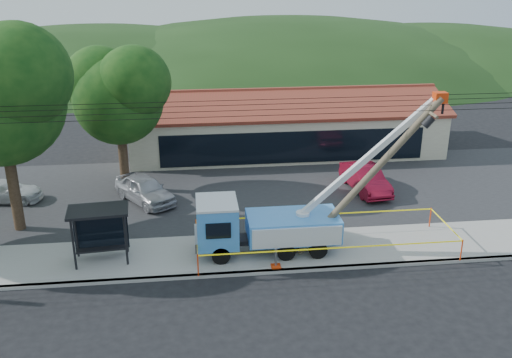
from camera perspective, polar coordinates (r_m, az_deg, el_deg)
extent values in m
plane|color=black|center=(24.43, 1.06, -11.95)|extent=(120.00, 120.00, 0.00)
cube|color=#9D9993|center=(26.16, 0.44, -9.32)|extent=(60.00, 0.25, 0.15)
cube|color=#9D9993|center=(27.81, -0.05, -7.35)|extent=(60.00, 4.00, 0.15)
cube|color=#28282B|center=(35.02, -1.56, -1.18)|extent=(60.00, 12.00, 0.10)
cube|color=#BAAD93|center=(42.48, 2.84, 5.20)|extent=(22.00, 8.00, 3.40)
cube|color=black|center=(38.77, 3.79, 3.19)|extent=(18.04, 0.08, 2.21)
cube|color=brown|center=(40.01, 3.36, 7.45)|extent=(22.50, 4.53, 1.52)
cube|color=brown|center=(43.85, 2.46, 8.68)|extent=(22.50, 4.53, 1.52)
cube|color=brown|center=(41.79, 2.91, 8.96)|extent=(22.50, 0.30, 0.25)
cylinder|color=#332316|center=(31.64, -23.09, -0.61)|extent=(0.56, 0.56, 5.06)
sphere|color=#0F370F|center=(30.42, -24.26, 7.06)|extent=(6.30, 6.30, 6.30)
sphere|color=#0F370F|center=(29.01, -22.74, 9.48)|extent=(5.04, 5.04, 5.04)
cylinder|color=#332316|center=(35.38, -13.11, 2.02)|extent=(0.56, 0.56, 4.18)
sphere|color=#0F370F|center=(34.40, -13.61, 7.71)|extent=(5.25, 5.25, 5.25)
sphere|color=#0F370F|center=(35.03, -15.34, 9.38)|extent=(4.20, 4.20, 4.20)
sphere|color=#0F370F|center=(33.37, -12.09, 9.44)|extent=(4.20, 4.20, 4.20)
ellipsoid|color=#193312|center=(77.42, -15.88, 10.41)|extent=(78.40, 56.00, 28.00)
ellipsoid|color=#193312|center=(77.52, 3.01, 11.18)|extent=(89.60, 64.00, 32.00)
ellipsoid|color=#193312|center=(83.20, 16.98, 11.00)|extent=(72.80, 52.00, 26.00)
cylinder|color=black|center=(24.36, 0.19, 6.35)|extent=(60.00, 0.02, 0.02)
cylinder|color=black|center=(24.81, 0.05, 6.91)|extent=(60.00, 0.02, 0.02)
cylinder|color=black|center=(25.26, -0.08, 7.45)|extent=(60.00, 0.02, 0.02)
cylinder|color=black|center=(25.62, -0.18, 7.92)|extent=(60.00, 0.02, 0.02)
cylinder|color=black|center=(26.57, -3.53, -7.62)|extent=(0.86, 0.29, 0.86)
cylinder|color=black|center=(28.34, -3.77, -5.68)|extent=(0.86, 0.29, 0.86)
cylinder|color=black|center=(26.87, 3.02, -7.26)|extent=(0.86, 0.29, 0.86)
cylinder|color=black|center=(28.62, 2.36, -5.37)|extent=(0.86, 0.29, 0.86)
cylinder|color=black|center=(27.15, 6.22, -7.05)|extent=(0.86, 0.29, 0.86)
cylinder|color=black|center=(28.88, 5.36, -5.19)|extent=(0.86, 0.29, 0.86)
cube|color=black|center=(27.55, 1.51, -5.91)|extent=(6.29, 0.95, 0.24)
cube|color=#3E8FDD|center=(26.92, -3.91, -4.38)|extent=(1.91, 2.29, 2.00)
cube|color=silver|center=(26.49, -3.97, -2.34)|extent=(1.91, 2.29, 0.11)
cube|color=black|center=(26.84, -5.86, -4.19)|extent=(0.08, 1.71, 0.86)
cube|color=gray|center=(27.24, -5.99, -5.92)|extent=(0.14, 2.19, 0.48)
cube|color=#3E8FDD|center=(27.46, 3.69, -4.72)|extent=(4.38, 2.29, 1.14)
cylinder|color=silver|center=(27.36, 4.70, -3.86)|extent=(0.67, 0.67, 0.57)
cube|color=silver|center=(27.00, 11.23, 2.25)|extent=(6.25, 0.27, 5.67)
cube|color=gray|center=(27.01, 11.84, 2.75)|extent=(3.76, 0.17, 3.41)
cube|color=red|center=(27.19, 17.93, 7.76)|extent=(0.57, 0.48, 0.48)
cube|color=red|center=(26.45, 2.00, -8.71)|extent=(0.43, 0.43, 0.08)
cube|color=red|center=(29.67, 5.82, -5.30)|extent=(0.43, 0.43, 0.08)
cylinder|color=brown|center=(26.96, 11.10, 0.09)|extent=(6.54, 0.33, 7.58)
cube|color=brown|center=(26.96, 16.89, 6.41)|extent=(0.17, 1.84, 0.17)
cylinder|color=black|center=(27.41, 16.02, 6.07)|extent=(0.61, 0.37, 0.63)
cylinder|color=black|center=(26.50, 16.84, 5.48)|extent=(0.61, 0.37, 0.63)
cylinder|color=black|center=(26.91, -17.80, -6.28)|extent=(0.11, 0.11, 2.50)
cylinder|color=black|center=(26.72, -12.90, -5.97)|extent=(0.11, 0.11, 2.50)
cylinder|color=black|center=(28.02, -17.58, -5.13)|extent=(0.11, 0.11, 2.50)
cylinder|color=black|center=(27.84, -12.89, -4.82)|extent=(0.11, 0.11, 2.50)
cube|color=black|center=(26.81, -15.56, -3.05)|extent=(2.84, 1.90, 0.12)
cube|color=black|center=(27.96, -15.24, -4.93)|extent=(2.49, 0.27, 2.08)
cube|color=black|center=(27.65, -15.16, -6.80)|extent=(2.32, 0.62, 0.08)
cylinder|color=red|center=(25.59, -5.82, -8.61)|extent=(0.06, 0.06, 1.07)
cylinder|color=red|center=(28.36, 19.86, -6.72)|extent=(0.06, 0.06, 1.07)
cylinder|color=red|center=(31.30, 17.02, -3.70)|extent=(0.06, 0.06, 1.07)
cylinder|color=red|center=(28.81, -5.98, -5.03)|extent=(0.06, 0.06, 1.07)
cube|color=#FFEE0D|center=(26.09, 7.77, -6.88)|extent=(12.22, 0.01, 0.06)
cube|color=#FFEE0D|center=(29.61, 18.47, -4.30)|extent=(0.01, 3.64, 0.06)
cube|color=#FFEE0D|center=(29.25, 6.05, -3.57)|extent=(12.22, 0.01, 0.06)
cube|color=#FFEE0D|center=(26.97, -5.94, -5.81)|extent=(0.01, 3.64, 0.06)
imported|color=#9E9FA5|center=(34.00, -10.95, -2.37)|extent=(4.11, 4.76, 1.55)
imported|color=maroon|center=(35.59, 10.79, -1.27)|extent=(2.19, 4.86, 1.55)
imported|color=silver|center=(36.54, -23.66, -2.15)|extent=(4.40, 2.16, 1.23)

